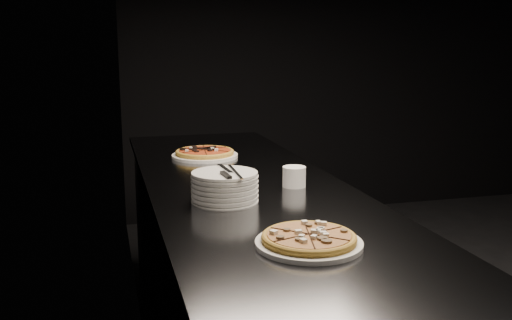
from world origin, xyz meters
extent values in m
cube|color=black|center=(-2.50, 0.00, 1.40)|extent=(0.02, 5.00, 2.80)
cube|color=black|center=(0.00, 2.50, 1.40)|extent=(5.00, 0.02, 2.80)
cube|color=#58595F|center=(-2.13, 0.00, 0.45)|extent=(0.70, 2.40, 0.90)
cube|color=#58595F|center=(-2.13, 0.00, 0.91)|extent=(0.74, 2.44, 0.02)
cylinder|color=white|center=(-2.14, -0.71, 0.93)|extent=(0.28, 0.28, 0.01)
cylinder|color=gold|center=(-2.14, -0.71, 0.94)|extent=(0.31, 0.31, 0.01)
torus|color=gold|center=(-2.14, -0.71, 0.94)|extent=(0.31, 0.31, 0.02)
cylinder|color=#D18D45|center=(-2.14, -0.71, 0.95)|extent=(0.27, 0.27, 0.01)
cylinder|color=white|center=(-2.19, 0.54, 0.93)|extent=(0.31, 0.31, 0.01)
cylinder|color=gold|center=(-2.19, 0.54, 0.94)|extent=(0.35, 0.35, 0.01)
torus|color=gold|center=(-2.19, 0.54, 0.95)|extent=(0.36, 0.36, 0.02)
cylinder|color=#AF3B19|center=(-2.19, 0.54, 0.95)|extent=(0.31, 0.31, 0.01)
cylinder|color=white|center=(-2.26, -0.23, 0.93)|extent=(0.22, 0.22, 0.02)
cylinder|color=white|center=(-2.26, -0.23, 0.94)|extent=(0.22, 0.22, 0.02)
cylinder|color=white|center=(-2.26, -0.23, 0.96)|extent=(0.22, 0.22, 0.02)
cylinder|color=white|center=(-2.26, -0.23, 0.98)|extent=(0.22, 0.22, 0.02)
cylinder|color=white|center=(-2.26, -0.23, 0.99)|extent=(0.22, 0.22, 0.02)
cylinder|color=white|center=(-2.26, -0.23, 1.01)|extent=(0.22, 0.22, 0.02)
cube|color=silver|center=(-2.25, -0.18, 1.02)|extent=(0.03, 0.15, 0.00)
cube|color=black|center=(-2.27, -0.29, 1.02)|extent=(0.02, 0.09, 0.01)
cube|color=silver|center=(-2.23, -0.24, 1.02)|extent=(0.06, 0.22, 0.00)
cylinder|color=white|center=(-1.97, -0.10, 0.96)|extent=(0.09, 0.09, 0.08)
cylinder|color=black|center=(-1.97, -0.10, 0.99)|extent=(0.07, 0.07, 0.01)
camera|label=1|loc=(-2.64, -2.04, 1.44)|focal=40.00mm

